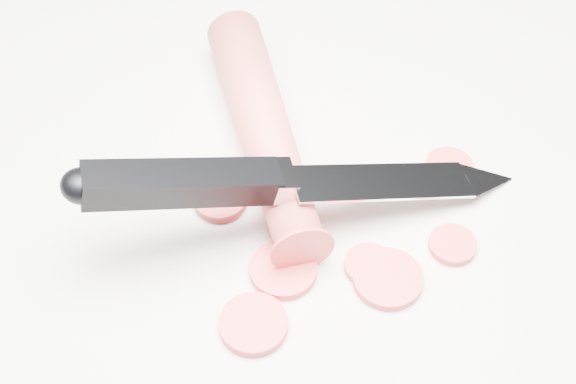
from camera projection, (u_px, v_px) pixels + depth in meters
ground at (282, 208)px, 0.50m from camera, size 2.40×2.40×0.00m
carrot at (264, 128)px, 0.52m from camera, size 0.11×0.19×0.03m
carrot_slice_0 at (254, 324)px, 0.44m from camera, size 0.04×0.04×0.01m
carrot_slice_1 at (397, 279)px, 0.46m from camera, size 0.03×0.03×0.01m
carrot_slice_2 at (283, 270)px, 0.47m from camera, size 0.04×0.04×0.01m
carrot_slice_3 at (369, 265)px, 0.47m from camera, size 0.03×0.03×0.01m
carrot_slice_4 at (449, 167)px, 0.52m from camera, size 0.03×0.03×0.01m
carrot_slice_5 at (220, 200)px, 0.50m from camera, size 0.03×0.03×0.01m
carrot_slice_6 at (452, 245)px, 0.48m from camera, size 0.03×0.03×0.01m
carrot_slice_7 at (388, 279)px, 0.46m from camera, size 0.04×0.04×0.01m
kitchen_knife at (308, 176)px, 0.46m from camera, size 0.26×0.14×0.08m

